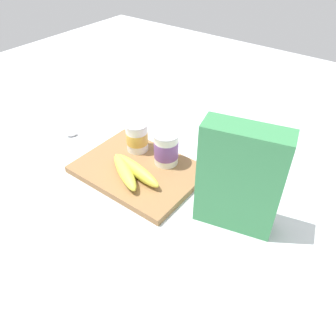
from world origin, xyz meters
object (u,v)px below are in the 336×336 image
at_px(cutting_board, 138,170).
at_px(spoon, 80,133).
at_px(yogurt_cup_front, 137,137).
at_px(yogurt_cup_back, 166,148).
at_px(cereal_box, 241,179).
at_px(banana_bunch, 131,171).

distance_m(cutting_board, spoon, 0.29).
bearing_deg(yogurt_cup_front, yogurt_cup_back, 0.30).
bearing_deg(spoon, cutting_board, -6.50).
height_order(cereal_box, banana_bunch, cereal_box).
xyz_separation_m(yogurt_cup_back, spoon, (-0.33, -0.04, -0.06)).
distance_m(banana_bunch, spoon, 0.31).
distance_m(yogurt_cup_back, banana_bunch, 0.12).
xyz_separation_m(banana_bunch, spoon, (-0.30, 0.07, -0.03)).
bearing_deg(cereal_box, spoon, 163.00).
distance_m(cutting_board, yogurt_cup_front, 0.10).
xyz_separation_m(cereal_box, yogurt_cup_front, (-0.36, 0.06, -0.07)).
relative_size(cutting_board, cereal_box, 1.28).
relative_size(yogurt_cup_back, banana_bunch, 0.52).
relative_size(yogurt_cup_front, yogurt_cup_back, 0.91).
bearing_deg(spoon, banana_bunch, -13.92).
bearing_deg(yogurt_cup_front, cereal_box, -9.80).
relative_size(cereal_box, yogurt_cup_back, 2.72).
bearing_deg(cereal_box, banana_bunch, 174.57).
distance_m(cereal_box, yogurt_cup_front, 0.37).
height_order(cutting_board, spoon, cutting_board).
xyz_separation_m(cereal_box, spoon, (-0.59, 0.03, -0.13)).
relative_size(cutting_board, spoon, 3.00).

